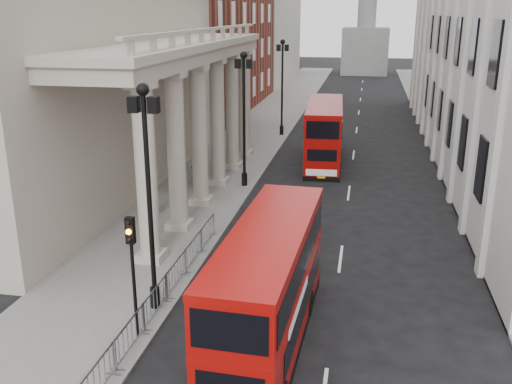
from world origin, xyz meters
TOP-DOWN VIEW (x-y plane):
  - ground at (0.00, 0.00)m, footprint 260.00×260.00m
  - sidewalk_west at (-3.00, 30.00)m, footprint 6.00×140.00m
  - sidewalk_east at (13.50, 30.00)m, footprint 3.00×140.00m
  - kerb at (-0.05, 30.00)m, footprint 0.20×140.00m
  - portico_building at (-10.50, 18.00)m, footprint 9.00×28.00m
  - brick_building at (-10.50, 48.00)m, footprint 9.00×32.00m
  - west_building_far at (-10.50, 80.00)m, footprint 9.00×30.00m
  - lamp_post_south at (-0.60, 4.00)m, footprint 1.05×0.44m
  - lamp_post_mid at (-0.60, 20.00)m, footprint 1.05×0.44m
  - lamp_post_north at (-0.60, 36.00)m, footprint 1.05×0.44m
  - traffic_light at (-0.50, 1.98)m, footprint 0.28×0.33m
  - crowd_barriers at (-0.35, 2.23)m, footprint 0.50×18.75m
  - bus_near at (3.94, 2.57)m, footprint 2.65×9.64m
  - bus_far at (3.85, 27.14)m, footprint 2.97×10.29m
  - pedestrian_a at (-4.29, 13.21)m, footprint 0.73×0.55m
  - pedestrian_b at (-3.69, 19.91)m, footprint 1.04×0.89m
  - pedestrian_c at (-3.64, 20.22)m, footprint 1.12×1.01m

SIDE VIEW (x-z plane):
  - ground at x=0.00m, z-range 0.00..0.00m
  - sidewalk_west at x=-3.00m, z-range 0.00..0.12m
  - sidewalk_east at x=13.50m, z-range 0.00..0.12m
  - kerb at x=-0.05m, z-range 0.00..0.14m
  - crowd_barriers at x=-0.35m, z-range 0.12..1.22m
  - pedestrian_a at x=-4.29m, z-range 0.12..1.94m
  - pedestrian_b at x=-3.69m, z-range 0.12..1.97m
  - pedestrian_c at x=-3.64m, z-range 0.12..2.05m
  - bus_near at x=3.94m, z-range 0.09..4.22m
  - bus_far at x=3.85m, z-range 0.10..4.50m
  - traffic_light at x=-0.50m, z-range 0.96..5.26m
  - lamp_post_south at x=-0.60m, z-range 0.75..9.07m
  - lamp_post_mid at x=-0.60m, z-range 0.75..9.07m
  - lamp_post_north at x=-0.60m, z-range 0.75..9.07m
  - portico_building at x=-10.50m, z-range 0.00..12.00m
  - west_building_far at x=-10.50m, z-range 0.00..20.00m
  - brick_building at x=-10.50m, z-range 0.00..22.00m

